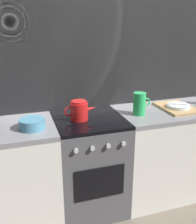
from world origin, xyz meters
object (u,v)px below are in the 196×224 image
object	(u,v)px
mixing_bowl	(32,124)
dish_pile	(177,107)
pitcher	(140,104)
kettle	(79,111)
stove_unit	(90,164)

from	to	relation	value
mixing_bowl	dish_pile	bearing A→B (deg)	2.87
pitcher	dish_pile	bearing A→B (deg)	3.54
kettle	dish_pile	size ratio (longest dim) A/B	0.71
kettle	mixing_bowl	size ratio (longest dim) A/B	1.42
mixing_bowl	dish_pile	world-z (taller)	mixing_bowl
stove_unit	pitcher	size ratio (longest dim) A/B	4.50
mixing_bowl	pitcher	size ratio (longest dim) A/B	1.00
stove_unit	pitcher	bearing A→B (deg)	-4.54
dish_pile	pitcher	bearing A→B (deg)	-176.46
mixing_bowl	pitcher	bearing A→B (deg)	2.57
kettle	dish_pile	world-z (taller)	kettle
stove_unit	dish_pile	xyz separation A→B (m)	(0.87, -0.01, 0.47)
stove_unit	mixing_bowl	distance (m)	0.69
kettle	dish_pile	xyz separation A→B (m)	(0.96, -0.01, -0.06)
kettle	pitcher	distance (m)	0.54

